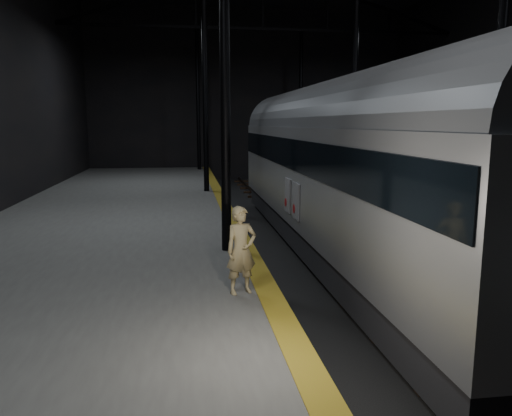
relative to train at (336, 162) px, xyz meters
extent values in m
plane|color=black|center=(0.00, 1.47, -3.14)|extent=(44.00, 44.00, 0.00)
cube|color=#4A4A48|center=(-7.50, 1.47, -2.64)|extent=(9.00, 43.80, 1.00)
cube|color=#4A4A48|center=(7.50, 1.47, -2.64)|extent=(9.00, 43.80, 1.00)
cube|color=olive|center=(-3.25, 1.47, -2.13)|extent=(0.50, 43.80, 0.01)
cube|color=#3F3328|center=(-0.72, 1.47, -2.97)|extent=(0.08, 43.00, 0.14)
cube|color=#3F3328|center=(0.72, 1.47, -2.97)|extent=(0.08, 43.00, 0.14)
cube|color=black|center=(0.00, 1.47, -3.08)|extent=(2.40, 42.00, 0.12)
cylinder|color=black|center=(-3.80, -2.53, 2.86)|extent=(0.26, 0.26, 10.00)
cylinder|color=black|center=(3.80, -2.53, 2.86)|extent=(0.26, 0.26, 10.00)
cylinder|color=black|center=(-3.80, 9.47, 2.86)|extent=(0.26, 0.26, 10.00)
cylinder|color=black|center=(3.80, 9.47, 2.86)|extent=(0.26, 0.26, 10.00)
cylinder|color=black|center=(-3.80, 21.47, 2.86)|extent=(0.26, 0.26, 10.00)
cylinder|color=black|center=(3.80, 21.47, 2.86)|extent=(0.26, 0.26, 10.00)
cube|color=black|center=(0.00, 15.47, 6.86)|extent=(23.60, 0.15, 0.18)
cube|color=#A2A4AA|center=(0.00, 0.00, -0.46)|extent=(3.05, 21.06, 3.16)
cube|color=black|center=(0.00, 0.00, -2.43)|extent=(2.79, 20.63, 0.89)
cube|color=black|center=(0.00, 0.00, 0.28)|extent=(3.12, 20.74, 0.95)
cylinder|color=slate|center=(0.00, 0.00, 1.12)|extent=(2.99, 20.85, 2.99)
cube|color=black|center=(0.00, -7.37, -2.82)|extent=(1.90, 2.32, 0.37)
cube|color=black|center=(0.00, 7.37, -2.82)|extent=(1.90, 2.32, 0.37)
cube|color=silver|center=(-1.56, -1.05, -1.09)|extent=(0.04, 0.79, 1.11)
cube|color=silver|center=(-1.56, 0.21, -1.09)|extent=(0.04, 0.79, 1.11)
cylinder|color=maroon|center=(-1.58, -0.86, -1.35)|extent=(0.03, 0.27, 0.27)
cylinder|color=maroon|center=(-1.58, 0.40, -1.35)|extent=(0.03, 0.27, 0.27)
imported|color=tan|center=(-3.80, -6.05, -1.25)|extent=(0.75, 0.60, 1.77)
camera|label=1|loc=(-4.88, -15.64, 1.25)|focal=35.00mm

